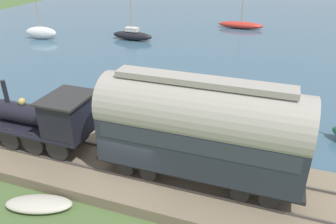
% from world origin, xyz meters
% --- Properties ---
extents(ground_plane, '(200.00, 200.00, 0.00)m').
position_xyz_m(ground_plane, '(0.00, 0.00, 0.00)').
color(ground_plane, '#476033').
extents(harbor_water, '(80.00, 80.00, 0.01)m').
position_xyz_m(harbor_water, '(43.50, 0.00, 0.00)').
color(harbor_water, '#38566B').
rests_on(harbor_water, ground).
extents(rail_embankment, '(5.02, 56.00, 0.67)m').
position_xyz_m(rail_embankment, '(0.69, 0.00, 0.28)').
color(rail_embankment, '#756651').
rests_on(rail_embankment, ground).
extents(steam_locomotive, '(2.44, 5.68, 3.27)m').
position_xyz_m(steam_locomotive, '(0.69, 4.52, 2.37)').
color(steam_locomotive, black).
rests_on(steam_locomotive, rail_embankment).
extents(passenger_coach, '(2.56, 8.70, 4.67)m').
position_xyz_m(passenger_coach, '(0.69, -2.86, 3.20)').
color(passenger_coach, black).
rests_on(passenger_coach, rail_embankment).
extents(sailboat_black, '(1.37, 4.87, 8.59)m').
position_xyz_m(sailboat_black, '(23.25, 10.75, 0.60)').
color(sailboat_black, black).
rests_on(sailboat_black, harbor_water).
extents(sailboat_red, '(1.46, 5.78, 7.15)m').
position_xyz_m(sailboat_red, '(33.22, -0.18, 0.48)').
color(sailboat_red, '#B72D23').
rests_on(sailboat_red, harbor_water).
extents(sailboat_white, '(1.73, 3.82, 5.97)m').
position_xyz_m(sailboat_white, '(20.24, 20.93, 0.73)').
color(sailboat_white, white).
rests_on(sailboat_white, harbor_water).
extents(rowboat_mid_harbor, '(2.09, 1.96, 0.42)m').
position_xyz_m(rowboat_mid_harbor, '(11.20, 0.25, 0.22)').
color(rowboat_mid_harbor, beige).
rests_on(rowboat_mid_harbor, harbor_water).
extents(rowboat_near_shore, '(1.89, 1.85, 0.53)m').
position_xyz_m(rowboat_near_shore, '(9.60, 4.46, 0.27)').
color(rowboat_near_shore, silver).
rests_on(rowboat_near_shore, harbor_water).
extents(rowboat_off_pier, '(1.61, 2.78, 0.32)m').
position_xyz_m(rowboat_off_pier, '(7.18, 3.20, 0.17)').
color(rowboat_off_pier, silver).
rests_on(rowboat_off_pier, harbor_water).
extents(rowboat_far_out, '(1.28, 2.46, 0.52)m').
position_xyz_m(rowboat_far_out, '(7.60, -0.12, 0.27)').
color(rowboat_far_out, silver).
rests_on(rowboat_far_out, harbor_water).
extents(beached_dinghy, '(1.88, 3.00, 0.44)m').
position_xyz_m(beached_dinghy, '(-2.65, 3.03, 0.22)').
color(beached_dinghy, '#B7B2A3').
rests_on(beached_dinghy, ground).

